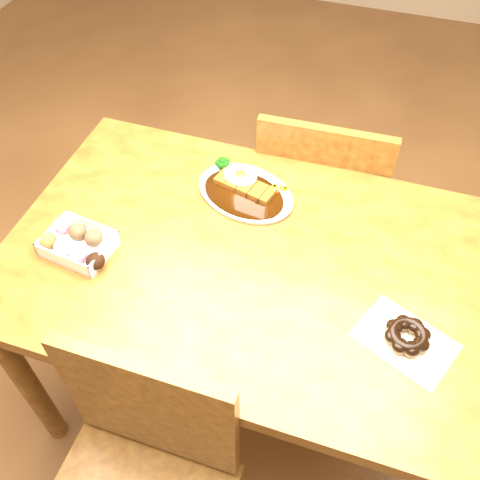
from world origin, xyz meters
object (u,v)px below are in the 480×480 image
(chair_far, at_px, (320,198))
(donut_box, at_px, (77,243))
(pon_de_ring, at_px, (407,336))
(table, at_px, (243,279))
(katsu_curry_plate, at_px, (245,189))

(chair_far, xyz_separation_m, donut_box, (-0.51, -0.65, 0.30))
(pon_de_ring, bearing_deg, chair_far, 115.06)
(chair_far, xyz_separation_m, pon_de_ring, (0.31, -0.66, 0.29))
(chair_far, bearing_deg, table, 76.33)
(table, relative_size, donut_box, 6.25)
(chair_far, distance_m, donut_box, 0.87)
(donut_box, bearing_deg, katsu_curry_plate, 44.05)
(table, bearing_deg, pon_de_ring, -16.22)
(katsu_curry_plate, bearing_deg, table, -72.84)
(table, xyz_separation_m, donut_box, (-0.40, -0.11, 0.12))
(chair_far, bearing_deg, donut_box, 49.51)
(chair_far, height_order, katsu_curry_plate, chair_far)
(table, bearing_deg, donut_box, -164.44)
(donut_box, bearing_deg, pon_de_ring, -0.62)
(katsu_curry_plate, distance_m, pon_de_ring, 0.58)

